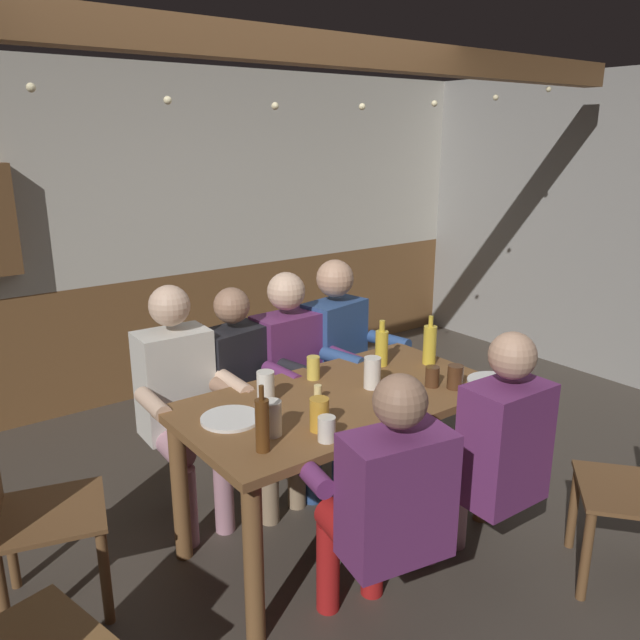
{
  "coord_description": "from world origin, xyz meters",
  "views": [
    {
      "loc": [
        -1.75,
        -2.14,
        1.97
      ],
      "look_at": [
        0.0,
        0.18,
        1.11
      ],
      "focal_mm": 35.55,
      "sensor_mm": 36.0,
      "label": 1
    }
  ],
  "objects_px": {
    "plate_1": "(231,419)",
    "plate_0": "(494,382)",
    "table_candle": "(318,393)",
    "pint_glass_1": "(327,429)",
    "bottle_1": "(382,347)",
    "pint_glass_6": "(313,368)",
    "person_2": "(295,369)",
    "pint_glass_3": "(319,414)",
    "pint_glass_0": "(372,373)",
    "pint_glass_4": "(432,377)",
    "person_0": "(180,396)",
    "person_4": "(386,499)",
    "bottle_0": "(262,425)",
    "pint_glass_7": "(272,418)",
    "dining_table": "(340,419)",
    "person_3": "(342,352)",
    "pint_glass_5": "(266,387)",
    "person_5": "(491,449)",
    "bottle_2": "(430,344)",
    "chair_empty_near_left": "(27,512)",
    "person_1": "(245,388)",
    "pint_glass_2": "(455,377)"
  },
  "relations": [
    {
      "from": "bottle_0",
      "to": "pint_glass_7",
      "type": "distance_m",
      "value": 0.14
    },
    {
      "from": "pint_glass_0",
      "to": "person_2",
      "type": "bearing_deg",
      "value": 90.71
    },
    {
      "from": "person_0",
      "to": "pint_glass_3",
      "type": "distance_m",
      "value": 0.92
    },
    {
      "from": "dining_table",
      "to": "person_1",
      "type": "relative_size",
      "value": 1.31
    },
    {
      "from": "person_5",
      "to": "plate_0",
      "type": "xyz_separation_m",
      "value": [
        0.4,
        0.31,
        0.12
      ]
    },
    {
      "from": "person_3",
      "to": "bottle_0",
      "type": "bearing_deg",
      "value": 27.86
    },
    {
      "from": "person_0",
      "to": "pint_glass_5",
      "type": "relative_size",
      "value": 8.36
    },
    {
      "from": "pint_glass_5",
      "to": "dining_table",
      "type": "bearing_deg",
      "value": -24.98
    },
    {
      "from": "bottle_0",
      "to": "pint_glass_4",
      "type": "distance_m",
      "value": 1.02
    },
    {
      "from": "pint_glass_0",
      "to": "pint_glass_4",
      "type": "distance_m",
      "value": 0.3
    },
    {
      "from": "person_2",
      "to": "person_4",
      "type": "xyz_separation_m",
      "value": [
        -0.48,
        -1.28,
        -0.03
      ]
    },
    {
      "from": "bottle_1",
      "to": "pint_glass_1",
      "type": "distance_m",
      "value": 0.93
    },
    {
      "from": "chair_empty_near_left",
      "to": "plate_0",
      "type": "height_order",
      "value": "chair_empty_near_left"
    },
    {
      "from": "table_candle",
      "to": "person_0",
      "type": "bearing_deg",
      "value": 122.29
    },
    {
      "from": "person_2",
      "to": "pint_glass_7",
      "type": "distance_m",
      "value": 1.04
    },
    {
      "from": "person_3",
      "to": "pint_glass_4",
      "type": "relative_size",
      "value": 12.37
    },
    {
      "from": "table_candle",
      "to": "plate_1",
      "type": "bearing_deg",
      "value": 171.32
    },
    {
      "from": "person_5",
      "to": "table_candle",
      "type": "relative_size",
      "value": 15.14
    },
    {
      "from": "pint_glass_1",
      "to": "plate_0",
      "type": "bearing_deg",
      "value": -0.8
    },
    {
      "from": "pint_glass_6",
      "to": "pint_glass_7",
      "type": "height_order",
      "value": "pint_glass_7"
    },
    {
      "from": "bottle_1",
      "to": "chair_empty_near_left",
      "type": "bearing_deg",
      "value": 174.09
    },
    {
      "from": "person_3",
      "to": "pint_glass_6",
      "type": "relative_size",
      "value": 10.63
    },
    {
      "from": "table_candle",
      "to": "pint_glass_5",
      "type": "height_order",
      "value": "pint_glass_5"
    },
    {
      "from": "chair_empty_near_left",
      "to": "person_4",
      "type": "bearing_deg",
      "value": 61.48
    },
    {
      "from": "person_0",
      "to": "person_4",
      "type": "xyz_separation_m",
      "value": [
        0.23,
        -1.29,
        -0.04
      ]
    },
    {
      "from": "plate_1",
      "to": "person_5",
      "type": "bearing_deg",
      "value": -39.92
    },
    {
      "from": "table_candle",
      "to": "pint_glass_1",
      "type": "relative_size",
      "value": 0.77
    },
    {
      "from": "person_2",
      "to": "chair_empty_near_left",
      "type": "bearing_deg",
      "value": 7.47
    },
    {
      "from": "pint_glass_1",
      "to": "pint_glass_6",
      "type": "distance_m",
      "value": 0.68
    },
    {
      "from": "dining_table",
      "to": "pint_glass_5",
      "type": "height_order",
      "value": "pint_glass_5"
    },
    {
      "from": "plate_1",
      "to": "bottle_2",
      "type": "bearing_deg",
      "value": -1.1
    },
    {
      "from": "bottle_1",
      "to": "pint_glass_6",
      "type": "distance_m",
      "value": 0.42
    },
    {
      "from": "person_3",
      "to": "person_4",
      "type": "distance_m",
      "value": 1.54
    },
    {
      "from": "pint_glass_0",
      "to": "table_candle",
      "type": "bearing_deg",
      "value": 175.08
    },
    {
      "from": "bottle_0",
      "to": "pint_glass_2",
      "type": "height_order",
      "value": "bottle_0"
    },
    {
      "from": "chair_empty_near_left",
      "to": "bottle_0",
      "type": "bearing_deg",
      "value": 66.59
    },
    {
      "from": "dining_table",
      "to": "bottle_1",
      "type": "relative_size",
      "value": 6.23
    },
    {
      "from": "person_5",
      "to": "plate_1",
      "type": "xyz_separation_m",
      "value": [
        -0.86,
        0.72,
        0.12
      ]
    },
    {
      "from": "plate_1",
      "to": "plate_0",
      "type": "bearing_deg",
      "value": -18.29
    },
    {
      "from": "person_4",
      "to": "bottle_0",
      "type": "relative_size",
      "value": 4.28
    },
    {
      "from": "person_5",
      "to": "pint_glass_3",
      "type": "xyz_separation_m",
      "value": [
        -0.61,
        0.42,
        0.18
      ]
    },
    {
      "from": "plate_0",
      "to": "person_2",
      "type": "bearing_deg",
      "value": 118.56
    },
    {
      "from": "pint_glass_3",
      "to": "pint_glass_5",
      "type": "bearing_deg",
      "value": 93.66
    },
    {
      "from": "table_candle",
      "to": "plate_1",
      "type": "relative_size",
      "value": 0.3
    },
    {
      "from": "pint_glass_6",
      "to": "pint_glass_1",
      "type": "bearing_deg",
      "value": -121.81
    },
    {
      "from": "pint_glass_5",
      "to": "pint_glass_7",
      "type": "bearing_deg",
      "value": -117.95
    },
    {
      "from": "person_1",
      "to": "pint_glass_3",
      "type": "xyz_separation_m",
      "value": [
        -0.14,
        -0.86,
        0.2
      ]
    },
    {
      "from": "pint_glass_2",
      "to": "chair_empty_near_left",
      "type": "bearing_deg",
      "value": 160.87
    },
    {
      "from": "person_2",
      "to": "pint_glass_3",
      "type": "height_order",
      "value": "person_2"
    },
    {
      "from": "person_0",
      "to": "table_candle",
      "type": "height_order",
      "value": "person_0"
    }
  ]
}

